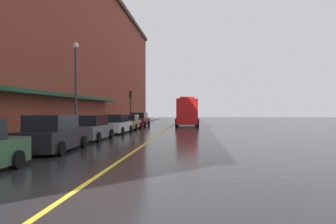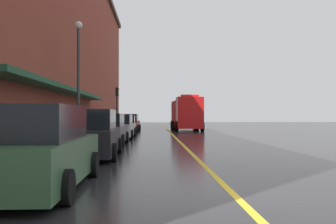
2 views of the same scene
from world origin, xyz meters
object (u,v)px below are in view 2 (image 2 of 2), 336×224
Objects in this scene: parked_car_3 at (119,127)px; street_lamp_left at (78,67)px; parked_car_0 at (38,150)px; parking_meter_3 at (57,128)px; parking_meter_1 at (27,132)px; traffic_light_near at (117,100)px; parked_car_1 at (91,135)px; parked_car_5 at (130,123)px; parked_car_4 at (125,125)px; parked_car_2 at (107,130)px; fire_truck at (186,114)px; parking_meter_2 at (86,124)px.

street_lamp_left is (-2.02, -3.95, 3.63)m from parked_car_3.
parked_car_0 is 3.66× the size of parking_meter_3.
traffic_light_near is (0.06, 27.05, 2.10)m from parking_meter_1.
parked_car_5 is (-0.01, 23.40, -0.03)m from parked_car_1.
parked_car_4 is 10.55m from street_lamp_left.
parked_car_5 is at bearing -0.84° from parked_car_4.
parking_meter_3 is at bearing 165.79° from parked_car_2.
parked_car_1 is 3.57× the size of parking_meter_1.
street_lamp_left is 1.61× the size of traffic_light_near.
fire_truck is at bearing 75.26° from parking_meter_1.
parked_car_0 is 0.70× the size of street_lamp_left.
parked_car_0 is at bearing -178.35° from parked_car_5.
street_lamp_left is (-0.60, 0.79, 3.34)m from parking_meter_2.
parked_car_0 is at bearing 179.01° from parked_car_4.
parking_meter_3 is (-1.42, -11.09, 0.29)m from parked_car_3.
parked_car_4 is at bearing 85.19° from parking_meter_3.
parked_car_0 reaches higher than parked_car_5.
fire_truck reaches higher than parking_meter_2.
parked_car_1 reaches higher than parked_car_0.
fire_truck reaches higher than parking_meter_1.
parked_car_4 is at bearing 82.30° from parking_meter_2.
fire_truck reaches higher than parked_car_4.
street_lamp_left is at bearing -26.49° from fire_truck.
parked_car_2 is at bearing -179.80° from parked_car_3.
parked_car_4 is at bearing -1.31° from parked_car_1.
parking_meter_3 is 0.31× the size of traffic_light_near.
parked_car_2 is at bearing -86.03° from traffic_light_near.
parked_car_2 is 1.10× the size of parked_car_4.
fire_truck is (5.93, 19.09, 0.93)m from parked_car_2.
parking_meter_3 is (-7.27, -24.18, -0.66)m from fire_truck.
parked_car_3 is 1.13× the size of parked_car_5.
street_lamp_left is (-2.02, -9.68, 3.67)m from parked_car_4.
traffic_light_near reaches higher than parked_car_0.
fire_truck reaches higher than parking_meter_3.
fire_truck is 25.26m from parking_meter_3.
parked_car_2 is 3.49× the size of parking_meter_1.
parked_car_4 is at bearing -0.45° from parked_car_0.
parked_car_1 is 8.90m from street_lamp_left.
street_lamp_left reaches higher than traffic_light_near.
parking_meter_1 and parking_meter_3 have the same top height.
traffic_light_near reaches higher than parked_car_3.
street_lamp_left reaches higher than parked_car_3.
street_lamp_left reaches higher than parking_meter_2.
parking_meter_2 is at bearing -23.88° from fire_truck.
parked_car_1 is 1.64m from parking_meter_3.
fire_truck reaches higher than parked_car_5.
parked_car_0 reaches higher than parking_meter_2.
parked_car_5 is 1.00× the size of traffic_light_near.
parked_car_3 is at bearing -25.79° from fire_truck.
parked_car_1 reaches higher than parked_car_4.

